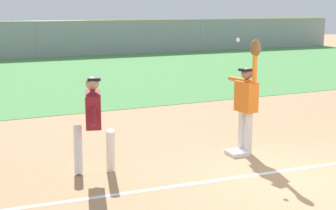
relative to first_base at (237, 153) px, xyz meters
name	(u,v)px	position (x,y,z in m)	size (l,w,h in m)	color
ground_plane	(298,180)	(0.12, -1.69, -0.04)	(70.95, 70.95, 0.00)	tan
outfield_grass	(73,74)	(0.12, 13.18, -0.04)	(43.65, 16.16, 0.01)	#4C8C47
chalk_foul_line	(43,205)	(-4.00, -0.90, -0.04)	(12.00, 0.10, 0.01)	white
first_base	(237,153)	(0.00, 0.00, 0.00)	(0.38, 0.38, 0.08)	white
fielder	(247,98)	(0.22, 0.04, 1.08)	(0.31, 0.90, 2.28)	silver
runner	(93,118)	(-2.89, 0.13, 0.96)	(0.76, 0.83, 1.72)	white
baseball	(238,40)	(0.05, 0.14, 2.22)	(0.07, 0.07, 0.07)	white
outfield_fence	(36,40)	(0.12, 21.25, 1.03)	(43.73, 0.08, 2.14)	#93999E
parked_car_tan	(6,44)	(-1.24, 23.88, 0.63)	(4.45, 2.22, 1.25)	tan
parked_car_blue	(102,42)	(4.76, 23.30, 0.63)	(4.49, 2.30, 1.25)	#23389E
parked_car_green	(182,39)	(11.15, 24.11, 0.63)	(4.59, 2.51, 1.25)	#1E6B33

